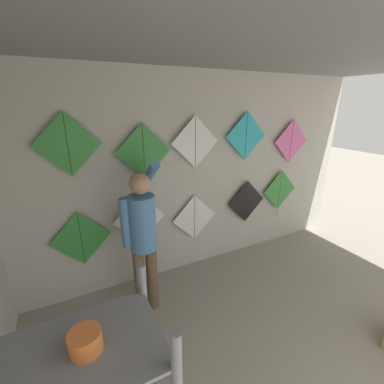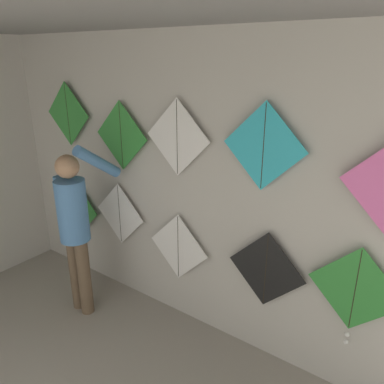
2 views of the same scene
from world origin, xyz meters
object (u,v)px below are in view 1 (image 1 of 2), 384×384
Objects in this scene: kite_5 at (67,145)px; kite_9 at (291,141)px; shopkeeper at (143,232)px; kite_1 at (140,219)px; kite_6 at (144,152)px; kite_3 at (246,202)px; kite_4 at (280,191)px; kite_0 at (81,239)px; kite_2 at (195,217)px; kite_8 at (246,136)px; kite_7 at (195,142)px.

kite_5 is 1.00× the size of kite_9.
shopkeeper is 2.63× the size of kite_1.
kite_9 is (3.27, 0.00, -0.17)m from kite_5.
kite_6 is at bearing 0.00° from kite_5.
shopkeeper is at bearing -39.49° from kite_5.
kite_9 is at bearing 0.00° from kite_1.
kite_4 is at bearing -0.04° from kite_3.
shopkeeper is 0.82m from kite_0.
kite_3 is at bearing 0.00° from kite_2.
kite_4 is 3.30m from kite_5.
kite_6 is 1.00× the size of kite_8.
kite_4 is 1.87m from kite_7.
shopkeeper reaches higher than kite_4.
kite_0 is 0.83× the size of kite_4.
kite_0 is (-0.62, 0.50, -0.18)m from shopkeeper.
kite_7 is 1.00× the size of kite_8.
kite_8 reaches higher than kite_6.
kite_0 is 3.16m from kite_4.
kite_1 is 1.00× the size of kite_9.
shopkeeper is 2.20× the size of kite_4.
kite_1 is 1.24m from kite_5.
kite_7 is at bearing 180.00° from kite_9.
kite_4 is at bearing -0.02° from kite_2.
kite_9 is (1.76, 0.00, 0.99)m from kite_2.
kite_5 is at bearing 180.00° from kite_8.
kite_3 is at bearing 0.00° from kite_0.
kite_1 is 2.43m from kite_4.
kite_9 reaches higher than kite_3.
shopkeeper is at bearing -164.76° from kite_3.
kite_3 is at bearing 18.51° from shopkeeper.
kite_5 is 0.83m from kite_6.
kite_1 is 0.82m from kite_2.
kite_4 is (2.54, 0.50, -0.06)m from shopkeeper.
kite_6 is at bearing 0.00° from kite_1.
kite_4 reaches higher than kite_2.
kite_6 is 1.00× the size of kite_9.
kite_3 is at bearing 0.00° from kite_1.
kite_6 reaches higher than kite_3.
kite_1 is 2.69m from kite_9.
kite_0 is 1.53m from kite_2.
kite_2 is at bearing 179.98° from kite_4.
kite_8 is at bearing 180.00° from kite_9.
kite_4 is at bearing 14.42° from shopkeeper.
kite_6 is 2.45m from kite_9.
kite_4 is 1.20× the size of kite_9.
shopkeeper is 2.59m from kite_4.
kite_0 is at bearing 180.00° from kite_5.
kite_2 is (0.80, 0.00, -0.15)m from kite_1.
kite_3 is (0.93, 0.00, 0.09)m from kite_2.
kite_3 is 0.70m from kite_4.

